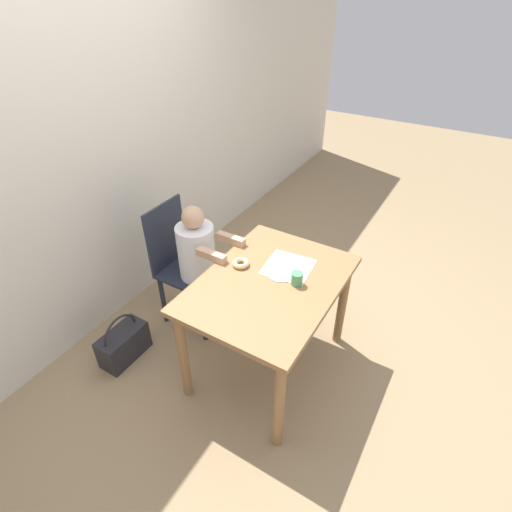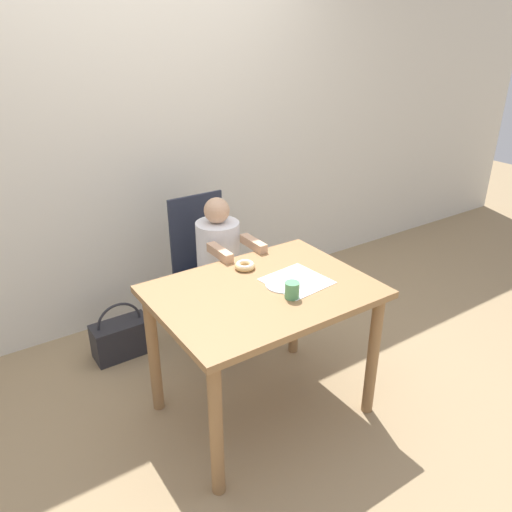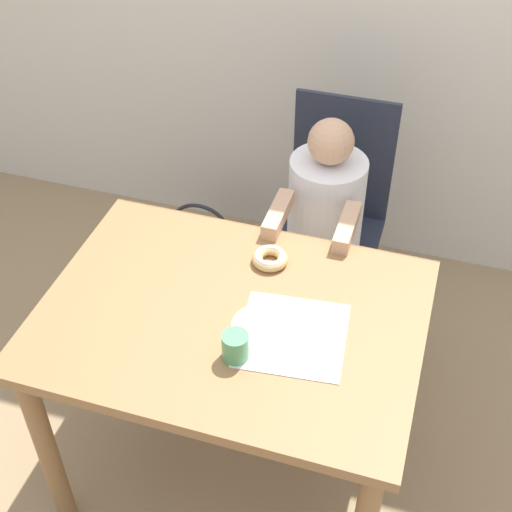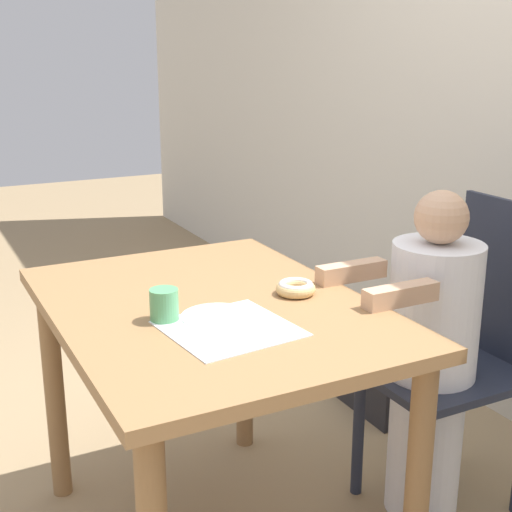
{
  "view_description": "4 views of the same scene",
  "coord_description": "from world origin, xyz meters",
  "views": [
    {
      "loc": [
        -1.61,
        -0.87,
        2.24
      ],
      "look_at": [
        0.04,
        0.12,
        0.86
      ],
      "focal_mm": 28.0,
      "sensor_mm": 36.0,
      "label": 1
    },
    {
      "loc": [
        -1.21,
        -1.73,
        1.91
      ],
      "look_at": [
        0.04,
        0.12,
        0.86
      ],
      "focal_mm": 35.0,
      "sensor_mm": 36.0,
      "label": 2
    },
    {
      "loc": [
        0.47,
        -1.28,
        2.14
      ],
      "look_at": [
        0.04,
        0.12,
        0.86
      ],
      "focal_mm": 50.0,
      "sensor_mm": 36.0,
      "label": 3
    },
    {
      "loc": [
        1.59,
        -0.68,
        1.38
      ],
      "look_at": [
        0.04,
        0.12,
        0.86
      ],
      "focal_mm": 50.0,
      "sensor_mm": 36.0,
      "label": 4
    }
  ],
  "objects": [
    {
      "name": "dining_table",
      "position": [
        0.0,
        0.0,
        0.63
      ],
      "size": [
        1.05,
        0.77,
        0.74
      ],
      "color": "olive",
      "rests_on": "ground_plane"
    },
    {
      "name": "ground_plane",
      "position": [
        0.0,
        0.0,
        0.0
      ],
      "size": [
        12.0,
        12.0,
        0.0
      ],
      "primitive_type": "plane",
      "color": "#997F5B"
    },
    {
      "name": "plate",
      "position": [
        0.1,
        -0.03,
        0.75
      ],
      "size": [
        0.18,
        0.18,
        0.01
      ],
      "color": "white",
      "rests_on": "dining_table"
    },
    {
      "name": "cup",
      "position": [
        0.06,
        -0.15,
        0.78
      ],
      "size": [
        0.07,
        0.07,
        0.08
      ],
      "color": "#519E66",
      "rests_on": "dining_table"
    },
    {
      "name": "chair",
      "position": [
        0.12,
        0.78,
        0.48
      ],
      "size": [
        0.37,
        0.45,
        0.94
      ],
      "color": "#232838",
      "rests_on": "ground_plane"
    },
    {
      "name": "donut",
      "position": [
        0.04,
        0.23,
        0.76
      ],
      "size": [
        0.11,
        0.11,
        0.04
      ],
      "color": "#DBB270",
      "rests_on": "dining_table"
    },
    {
      "name": "handbag",
      "position": [
        -0.45,
        0.9,
        0.12
      ],
      "size": [
        0.35,
        0.17,
        0.37
      ],
      "color": "#232328",
      "rests_on": "ground_plane"
    },
    {
      "name": "child_figure",
      "position": [
        0.12,
        0.64,
        0.5
      ],
      "size": [
        0.27,
        0.45,
        1.0
      ],
      "color": "white",
      "rests_on": "ground_plane"
    },
    {
      "name": "napkin",
      "position": [
        0.18,
        -0.03,
        0.75
      ],
      "size": [
        0.31,
        0.31,
        0.0
      ],
      "color": "white",
      "rests_on": "dining_table"
    }
  ]
}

